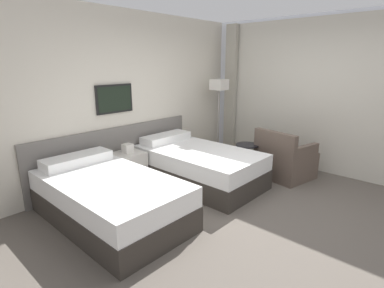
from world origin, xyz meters
TOP-DOWN VIEW (x-y plane):
  - ground_plane at (0.00, 0.00)m, footprint 16.00×16.00m
  - wall_headboard at (-0.04, 2.30)m, footprint 10.00×0.10m
  - wall_window at (2.21, -0.00)m, footprint 0.21×4.78m
  - bed_near_door at (-1.36, 1.25)m, footprint 1.14×2.01m
  - bed_near_window at (0.29, 1.25)m, footprint 1.14×2.01m
  - nightstand at (-0.54, 1.98)m, footprint 0.45×0.42m
  - floor_lamp at (1.59, 1.85)m, footprint 0.28×0.28m
  - side_table at (1.13, 0.86)m, footprint 0.39×0.39m
  - armchair at (1.45, 0.31)m, footprint 0.88×0.92m

SIDE VIEW (x-z plane):
  - ground_plane at x=0.00m, z-range 0.00..0.00m
  - nightstand at x=-0.54m, z-range -0.06..0.61m
  - armchair at x=1.45m, z-range -0.13..0.70m
  - bed_near_door at x=-1.36m, z-range -0.06..0.63m
  - bed_near_window at x=0.29m, z-range -0.06..0.63m
  - side_table at x=1.13m, z-range 0.10..0.64m
  - wall_headboard at x=-0.04m, z-range -0.06..2.64m
  - wall_window at x=2.21m, z-range -0.01..2.69m
  - floor_lamp at x=1.59m, z-range 0.57..2.15m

